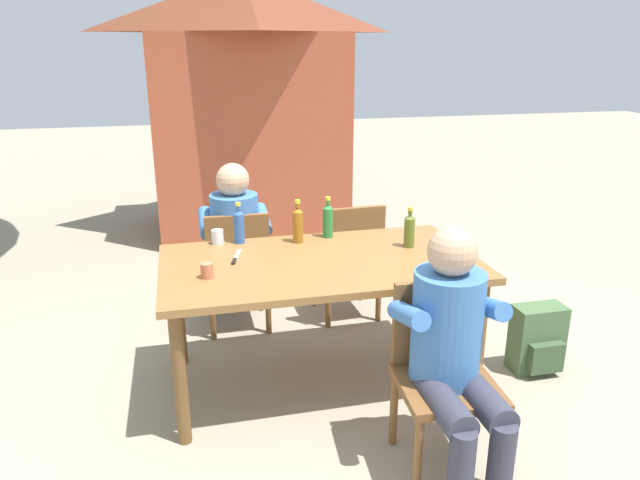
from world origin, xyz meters
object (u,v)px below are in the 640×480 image
(cup_terracotta, at_px, (207,271))
(bottle_green, at_px, (328,220))
(chair_far_left, at_px, (237,264))
(chair_far_right, at_px, (349,255))
(dining_table, at_px, (320,275))
(person_in_white_shirt, at_px, (234,236))
(chair_near_right, at_px, (442,366))
(table_knife, at_px, (236,258))
(person_in_plaid_shirt, at_px, (454,345))
(brick_kiosk, at_px, (247,100))
(bottle_amber, at_px, (298,224))
(bottle_olive, at_px, (409,230))
(cup_glass, at_px, (218,237))
(backpack_by_near_side, at_px, (538,340))
(bottle_blue, at_px, (239,226))

(cup_terracotta, bearing_deg, bottle_green, 33.48)
(chair_far_left, relative_size, chair_far_right, 1.00)
(dining_table, xyz_separation_m, person_in_white_shirt, (-0.40, 0.89, -0.03))
(chair_near_right, distance_m, table_knife, 1.29)
(person_in_plaid_shirt, distance_m, bottle_green, 1.33)
(dining_table, xyz_separation_m, cup_terracotta, (-0.63, -0.12, 0.13))
(chair_far_left, distance_m, cup_terracotta, 0.98)
(dining_table, bearing_deg, chair_far_left, 116.92)
(brick_kiosk, bearing_deg, dining_table, -89.85)
(bottle_amber, height_order, brick_kiosk, brick_kiosk)
(bottle_green, distance_m, table_knife, 0.66)
(chair_far_right, height_order, brick_kiosk, brick_kiosk)
(bottle_amber, xyz_separation_m, bottle_olive, (0.63, -0.24, -0.01))
(bottle_olive, bearing_deg, cup_glass, 164.01)
(backpack_by_near_side, bearing_deg, bottle_green, 153.70)
(chair_near_right, height_order, bottle_amber, bottle_amber)
(chair_far_left, relative_size, person_in_plaid_shirt, 0.74)
(table_knife, bearing_deg, brick_kiosk, 81.82)
(chair_far_left, height_order, cup_terracotta, chair_far_left)
(bottle_amber, relative_size, bottle_olive, 1.09)
(chair_far_right, height_order, cup_terracotta, chair_far_right)
(chair_far_right, height_order, person_in_white_shirt, person_in_white_shirt)
(cup_glass, bearing_deg, chair_far_right, 21.04)
(backpack_by_near_side, bearing_deg, chair_near_right, -147.18)
(bottle_olive, relative_size, cup_terracotta, 3.04)
(bottle_amber, xyz_separation_m, cup_glass, (-0.48, 0.08, -0.07))
(backpack_by_near_side, xyz_separation_m, brick_kiosk, (-1.33, 3.44, 1.15))
(chair_near_right, height_order, person_in_white_shirt, person_in_white_shirt)
(chair_far_right, relative_size, brick_kiosk, 0.34)
(chair_far_right, distance_m, person_in_white_shirt, 0.82)
(chair_far_left, height_order, person_in_white_shirt, person_in_white_shirt)
(cup_glass, bearing_deg, dining_table, -38.12)
(person_in_plaid_shirt, xyz_separation_m, bottle_green, (-0.25, 1.28, 0.22))
(cup_terracotta, bearing_deg, backpack_by_near_side, -2.11)
(chair_far_right, distance_m, bottle_amber, 0.75)
(chair_near_right, xyz_separation_m, person_in_white_shirt, (-0.80, 1.67, 0.17))
(dining_table, distance_m, chair_far_right, 0.90)
(chair_near_right, bearing_deg, bottle_olive, 79.32)
(chair_far_left, relative_size, person_in_white_shirt, 0.74)
(chair_far_left, distance_m, chair_near_right, 1.75)
(bottle_blue, bearing_deg, cup_glass, 175.88)
(table_knife, height_order, brick_kiosk, brick_kiosk)
(cup_glass, bearing_deg, bottle_amber, -9.61)
(backpack_by_near_side, bearing_deg, chair_far_left, 150.61)
(chair_far_right, bearing_deg, chair_far_left, -179.99)
(cup_terracotta, relative_size, cup_glass, 0.92)
(chair_far_right, relative_size, person_in_white_shirt, 0.74)
(person_in_white_shirt, distance_m, bottle_olive, 1.26)
(cup_glass, bearing_deg, chair_far_left, 68.81)
(bottle_blue, bearing_deg, bottle_amber, -11.62)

